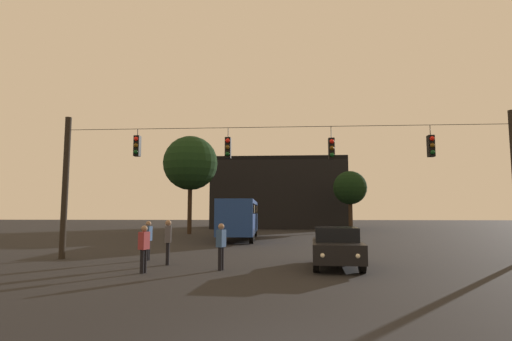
{
  "coord_description": "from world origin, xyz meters",
  "views": [
    {
      "loc": [
        -0.02,
        -5.9,
        2.09
      ],
      "look_at": [
        -1.22,
        12.51,
        4.02
      ],
      "focal_mm": 28.15,
      "sensor_mm": 36.0,
      "label": 1
    }
  ],
  "objects_px": {
    "tree_behind_building": "(350,188)",
    "pedestrian_crossing_right": "(148,238)",
    "pedestrian_crossing_center": "(168,239)",
    "city_bus": "(240,215)",
    "pedestrian_crossing_left": "(221,244)",
    "pedestrian_near_bus": "(144,246)",
    "car_near_right": "(336,246)",
    "tree_left_silhouette": "(190,163)"
  },
  "relations": [
    {
      "from": "pedestrian_crossing_right",
      "to": "pedestrian_crossing_left",
      "type": "bearing_deg",
      "value": -37.48
    },
    {
      "from": "city_bus",
      "to": "pedestrian_crossing_right",
      "type": "bearing_deg",
      "value": -100.48
    },
    {
      "from": "tree_left_silhouette",
      "to": "tree_behind_building",
      "type": "relative_size",
      "value": 1.44
    },
    {
      "from": "pedestrian_crossing_left",
      "to": "pedestrian_crossing_right",
      "type": "distance_m",
      "value": 4.63
    },
    {
      "from": "pedestrian_crossing_left",
      "to": "tree_left_silhouette",
      "type": "distance_m",
      "value": 26.12
    },
    {
      "from": "car_near_right",
      "to": "tree_behind_building",
      "type": "bearing_deg",
      "value": 79.44
    },
    {
      "from": "tree_left_silhouette",
      "to": "pedestrian_crossing_right",
      "type": "bearing_deg",
      "value": -81.59
    },
    {
      "from": "city_bus",
      "to": "tree_left_silhouette",
      "type": "relative_size",
      "value": 1.14
    },
    {
      "from": "tree_behind_building",
      "to": "city_bus",
      "type": "bearing_deg",
      "value": -128.02
    },
    {
      "from": "pedestrian_crossing_left",
      "to": "tree_behind_building",
      "type": "relative_size",
      "value": 0.25
    },
    {
      "from": "pedestrian_crossing_right",
      "to": "tree_left_silhouette",
      "type": "xyz_separation_m",
      "value": [
        -3.2,
        21.65,
        6.01
      ]
    },
    {
      "from": "car_near_right",
      "to": "tree_left_silhouette",
      "type": "height_order",
      "value": "tree_left_silhouette"
    },
    {
      "from": "pedestrian_near_bus",
      "to": "tree_behind_building",
      "type": "height_order",
      "value": "tree_behind_building"
    },
    {
      "from": "city_bus",
      "to": "pedestrian_near_bus",
      "type": "bearing_deg",
      "value": -94.78
    },
    {
      "from": "city_bus",
      "to": "car_near_right",
      "type": "bearing_deg",
      "value": -70.81
    },
    {
      "from": "pedestrian_crossing_center",
      "to": "tree_behind_building",
      "type": "height_order",
      "value": "tree_behind_building"
    },
    {
      "from": "pedestrian_crossing_left",
      "to": "pedestrian_crossing_center",
      "type": "distance_m",
      "value": 2.71
    },
    {
      "from": "city_bus",
      "to": "pedestrian_crossing_left",
      "type": "relative_size",
      "value": 6.57
    },
    {
      "from": "pedestrian_crossing_left",
      "to": "pedestrian_near_bus",
      "type": "distance_m",
      "value": 2.72
    },
    {
      "from": "pedestrian_crossing_right",
      "to": "pedestrian_near_bus",
      "type": "height_order",
      "value": "pedestrian_crossing_right"
    },
    {
      "from": "tree_behind_building",
      "to": "pedestrian_crossing_right",
      "type": "bearing_deg",
      "value": -115.84
    },
    {
      "from": "tree_left_silhouette",
      "to": "tree_behind_building",
      "type": "height_order",
      "value": "tree_left_silhouette"
    },
    {
      "from": "tree_behind_building",
      "to": "tree_left_silhouette",
      "type": "bearing_deg",
      "value": -159.6
    },
    {
      "from": "car_near_right",
      "to": "tree_left_silhouette",
      "type": "bearing_deg",
      "value": 115.62
    },
    {
      "from": "pedestrian_crossing_left",
      "to": "pedestrian_crossing_center",
      "type": "relative_size",
      "value": 0.94
    },
    {
      "from": "pedestrian_crossing_center",
      "to": "city_bus",
      "type": "bearing_deg",
      "value": 85.33
    },
    {
      "from": "pedestrian_crossing_center",
      "to": "pedestrian_crossing_right",
      "type": "relative_size",
      "value": 1.05
    },
    {
      "from": "pedestrian_crossing_center",
      "to": "pedestrian_near_bus",
      "type": "height_order",
      "value": "pedestrian_crossing_center"
    },
    {
      "from": "pedestrian_crossing_right",
      "to": "tree_behind_building",
      "type": "relative_size",
      "value": 0.25
    },
    {
      "from": "pedestrian_crossing_left",
      "to": "pedestrian_crossing_center",
      "type": "xyz_separation_m",
      "value": [
        -2.36,
        1.34,
        0.07
      ]
    },
    {
      "from": "car_near_right",
      "to": "tree_behind_building",
      "type": "height_order",
      "value": "tree_behind_building"
    },
    {
      "from": "pedestrian_crossing_left",
      "to": "tree_behind_building",
      "type": "xyz_separation_m",
      "value": [
        9.82,
        30.67,
        3.86
      ]
    },
    {
      "from": "pedestrian_crossing_left",
      "to": "pedestrian_near_bus",
      "type": "xyz_separation_m",
      "value": [
        -2.57,
        -0.86,
        -0.03
      ]
    },
    {
      "from": "tree_behind_building",
      "to": "pedestrian_near_bus",
      "type": "bearing_deg",
      "value": -111.45
    },
    {
      "from": "pedestrian_crossing_right",
      "to": "tree_behind_building",
      "type": "height_order",
      "value": "tree_behind_building"
    },
    {
      "from": "car_near_right",
      "to": "tree_left_silhouette",
      "type": "distance_m",
      "value": 26.6
    },
    {
      "from": "pedestrian_near_bus",
      "to": "pedestrian_crossing_left",
      "type": "bearing_deg",
      "value": 18.57
    },
    {
      "from": "pedestrian_crossing_left",
      "to": "tree_behind_building",
      "type": "height_order",
      "value": "tree_behind_building"
    },
    {
      "from": "pedestrian_crossing_center",
      "to": "tree_behind_building",
      "type": "distance_m",
      "value": 31.99
    },
    {
      "from": "pedestrian_crossing_right",
      "to": "pedestrian_near_bus",
      "type": "relative_size",
      "value": 1.05
    },
    {
      "from": "pedestrian_crossing_right",
      "to": "pedestrian_near_bus",
      "type": "xyz_separation_m",
      "value": [
        1.1,
        -3.68,
        -0.05
      ]
    },
    {
      "from": "city_bus",
      "to": "pedestrian_crossing_right",
      "type": "distance_m",
      "value": 14.15
    }
  ]
}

